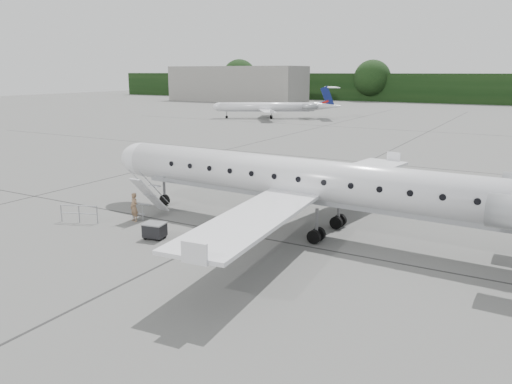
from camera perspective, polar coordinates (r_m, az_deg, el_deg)
The scene contains 9 objects.
ground at distance 21.03m, azimuth 2.28°, elevation -10.00°, with size 320.00×320.00×0.00m, color #5C5C5A.
treeline at distance 147.47m, azimuth 26.72°, elevation 10.44°, with size 260.00×4.00×8.00m, color black.
terminal_building at distance 149.63m, azimuth -2.16°, elevation 12.25°, with size 40.00×14.00×10.00m, color gray.
main_regional_jet at distance 26.32m, azimuth 6.27°, elevation 3.71°, with size 30.70×22.10×7.87m, color silver, non-canonical shape.
airstair at distance 30.29m, azimuth -12.04°, elevation -0.43°, with size 0.85×2.33×2.47m, color silver, non-canonical shape.
passenger at distance 29.49m, azimuth -13.76°, elevation -1.70°, with size 0.61×0.40×1.68m, color brown.
safety_railing at distance 30.23m, azimuth -19.56°, elevation -2.40°, with size 2.20×0.08×1.00m, color gray, non-canonical shape.
baggage_cart at distance 26.31m, azimuth -11.51°, elevation -4.31°, with size 1.04×0.84×0.90m, color black, non-canonical shape.
bg_regional_left at distance 93.36m, azimuth 1.26°, elevation 10.20°, with size 22.27×16.04×5.84m, color silver, non-canonical shape.
Camera 1 is at (8.82, -17.14, 8.40)m, focal length 35.00 mm.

